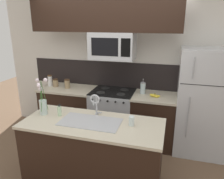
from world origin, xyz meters
TOP-DOWN VIEW (x-y plane):
  - ground_plane at (0.00, 0.00)m, footprint 10.00×10.00m
  - rear_partition at (0.30, 1.28)m, footprint 5.20×0.10m
  - splash_band at (0.00, 1.22)m, footprint 3.46×0.01m
  - back_counter_left at (-0.87, 0.90)m, footprint 1.02×0.65m
  - back_counter_right at (0.74, 0.90)m, footprint 0.75×0.65m
  - stove_range at (0.00, 0.90)m, footprint 0.76×0.64m
  - microwave at (0.00, 0.88)m, footprint 0.74×0.40m
  - upper_cabinet_band at (-0.13, 0.85)m, footprint 2.47×0.34m
  - refrigerator at (1.54, 0.92)m, footprint 0.88×0.74m
  - storage_jar_tall at (-1.27, 0.92)m, footprint 0.08×0.08m
  - storage_jar_medium at (-1.15, 0.92)m, footprint 0.10×0.10m
  - storage_jar_short at (-0.89, 0.89)m, footprint 0.10×0.10m
  - banana_bunch at (0.75, 0.84)m, footprint 0.19×0.13m
  - french_press at (0.52, 0.96)m, footprint 0.09×0.09m
  - island_counter at (0.09, -0.35)m, footprint 1.77×0.75m
  - kitchen_sink at (0.06, -0.35)m, footprint 0.76×0.40m
  - sink_faucet at (0.06, -0.15)m, footprint 0.14×0.14m
  - dish_soap_bottle at (-0.40, -0.28)m, footprint 0.06×0.05m
  - drinking_glass at (0.58, -0.29)m, footprint 0.07×0.07m
  - flower_vase at (-0.64, -0.29)m, footprint 0.20×0.18m

SIDE VIEW (x-z plane):
  - ground_plane at x=0.00m, z-range 0.00..0.00m
  - island_counter at x=0.09m, z-range 0.00..0.91m
  - back_counter_left at x=-0.87m, z-range 0.00..0.91m
  - back_counter_right at x=0.74m, z-range 0.00..0.91m
  - stove_range at x=0.00m, z-range 0.00..0.93m
  - kitchen_sink at x=0.06m, z-range 0.76..0.92m
  - refrigerator at x=1.54m, z-range 0.00..1.73m
  - banana_bunch at x=0.75m, z-range 0.89..0.97m
  - drinking_glass at x=0.58m, z-range 0.91..1.03m
  - dish_soap_bottle at x=-0.40m, z-range 0.90..1.06m
  - storage_jar_medium at x=-1.15m, z-range 0.91..1.06m
  - storage_jar_short at x=-0.89m, z-range 0.91..1.08m
  - french_press at x=0.52m, z-range 0.88..1.14m
  - storage_jar_tall at x=-1.27m, z-range 0.91..1.13m
  - flower_vase at x=-0.64m, z-range 0.82..1.33m
  - sink_faucet at x=0.06m, z-range 0.95..1.26m
  - splash_band at x=0.00m, z-range 0.91..1.39m
  - rear_partition at x=0.30m, z-range 0.00..2.60m
  - microwave at x=0.00m, z-range 1.50..1.95m
  - upper_cabinet_band at x=-0.13m, z-range 1.95..2.55m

